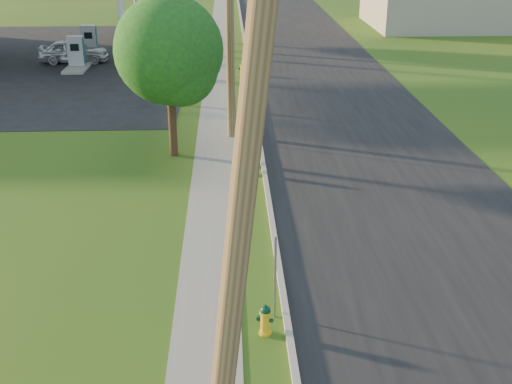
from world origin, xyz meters
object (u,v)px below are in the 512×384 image
tree_verge (171,55)px  hydrant_near (265,320)px  fuel_pump_ne (77,57)px  fuel_pump_se (90,44)px  utility_pole_near (239,229)px  utility_pole_mid (230,11)px  hydrant_mid (249,164)px  car_silver (74,51)px  hydrant_far (242,69)px

tree_verge → hydrant_near: (2.67, -11.24, -3.40)m
fuel_pump_ne → fuel_pump_se: 4.00m
utility_pole_near → fuel_pump_ne: bearing=106.0°
utility_pole_near → fuel_pump_ne: 32.51m
utility_pole_near → tree_verge: (-2.07, 15.81, -1.05)m
utility_pole_mid → hydrant_mid: bearing=-82.1°
tree_verge → hydrant_mid: 4.73m
utility_pole_near → fuel_pump_se: utility_pole_near is taller
utility_pole_near → fuel_pump_se: bearing=104.3°
fuel_pump_se → hydrant_mid: bearing=-65.9°
fuel_pump_ne → car_silver: bearing=107.1°
utility_pole_mid → hydrant_mid: 6.23m
tree_verge → hydrant_near: bearing=-76.6°
fuel_pump_se → hydrant_mid: fuel_pump_se is taller
utility_pole_near → fuel_pump_se: size_ratio=2.96×
fuel_pump_se → hydrant_far: fuel_pump_se is taller
car_silver → hydrant_mid: bearing=-152.7°
utility_pole_near → car_silver: bearing=106.1°
hydrant_near → fuel_pump_se: bearing=107.3°
utility_pole_mid → fuel_pump_se: 19.65m
fuel_pump_se → hydrant_near: 31.88m
utility_pole_mid → car_silver: bearing=122.6°
hydrant_mid → fuel_pump_ne: bearing=118.9°
hydrant_far → car_silver: (-10.14, 3.77, 0.35)m
utility_pole_near → utility_pole_mid: bearing=90.0°
tree_verge → hydrant_mid: bearing=-37.2°
utility_pole_near → hydrant_mid: utility_pole_near is taller
tree_verge → car_silver: bearing=113.5°
tree_verge → hydrant_far: 13.90m
fuel_pump_se → car_silver: bearing=-103.6°
hydrant_far → car_silver: bearing=159.6°
fuel_pump_ne → hydrant_mid: (9.48, -17.20, -0.33)m
tree_verge → fuel_pump_se: bearing=109.6°
fuel_pump_ne → hydrant_far: size_ratio=4.46×
utility_pole_mid → fuel_pump_ne: 16.31m
hydrant_near → hydrant_mid: 9.23m
utility_pole_mid → car_silver: (-9.44, 14.76, -4.25)m
utility_pole_near → utility_pole_mid: utility_pole_mid is taller
hydrant_mid → car_silver: size_ratio=0.20×
hydrant_near → car_silver: car_silver is taller
fuel_pump_ne → hydrant_far: bearing=-11.8°
fuel_pump_se → hydrant_far: bearing=-32.0°
tree_verge → fuel_pump_ne: bearing=114.2°
utility_pole_near → car_silver: 34.34m
fuel_pump_se → tree_verge: tree_verge is taller
fuel_pump_se → utility_pole_mid: bearing=-62.4°
hydrant_near → car_silver: size_ratio=0.18×
utility_pole_near → car_silver: utility_pole_near is taller
fuel_pump_ne → hydrant_near: fuel_pump_ne is taller
utility_pole_mid → hydrant_far: (0.70, 10.99, -4.60)m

